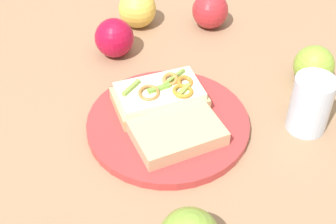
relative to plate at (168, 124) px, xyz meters
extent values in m
plane|color=#916D50|center=(0.00, 0.00, -0.01)|extent=(2.00, 2.00, 0.00)
cylinder|color=#B43334|center=(0.00, 0.00, 0.00)|extent=(0.28, 0.28, 0.02)
cube|color=tan|center=(0.02, 0.04, 0.02)|extent=(0.19, 0.16, 0.02)
cube|color=#F1E6C1|center=(0.02, 0.04, 0.04)|extent=(0.17, 0.15, 0.01)
torus|color=#A96B34|center=(0.00, 0.04, 0.05)|extent=(0.04, 0.04, 0.01)
torus|color=#B17E27|center=(0.04, 0.00, 0.05)|extent=(0.05, 0.05, 0.01)
torus|color=#BE6D24|center=(0.06, 0.01, 0.05)|extent=(0.04, 0.04, 0.02)
torus|color=#BC7437|center=(0.05, 0.04, 0.05)|extent=(0.04, 0.04, 0.02)
cube|color=olive|center=(0.06, 0.03, 0.05)|extent=(0.06, 0.01, 0.01)
cube|color=#7EAC42|center=(-0.01, 0.07, 0.05)|extent=(0.05, 0.01, 0.01)
cube|color=#89A93F|center=(0.04, 0.00, 0.05)|extent=(0.04, 0.01, 0.01)
cube|color=#71A83C|center=(0.02, 0.04, 0.05)|extent=(0.04, 0.02, 0.01)
cube|color=tan|center=(-0.02, -0.04, 0.02)|extent=(0.17, 0.15, 0.03)
sphere|color=gold|center=(0.21, 0.26, 0.03)|extent=(0.09, 0.09, 0.08)
sphere|color=#A80E2D|center=(0.10, 0.22, 0.03)|extent=(0.11, 0.11, 0.08)
sphere|color=#84AC36|center=(0.27, -0.13, 0.03)|extent=(0.09, 0.09, 0.08)
sphere|color=#AE252C|center=(0.31, 0.14, 0.03)|extent=(0.11, 0.11, 0.08)
cylinder|color=silver|center=(0.15, -0.18, 0.04)|extent=(0.07, 0.07, 0.10)
camera|label=1|loc=(-0.47, -0.39, 0.59)|focal=51.91mm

